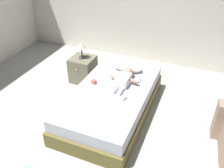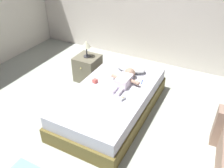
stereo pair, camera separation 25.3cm
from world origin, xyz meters
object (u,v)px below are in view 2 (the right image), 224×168
baby (126,79)px  lamp (86,45)px  bed (112,101)px  nightstand (88,68)px  toothbrush (142,81)px  baby_bottle (122,98)px  toy_block (95,81)px  pillow (131,68)px

baby → lamp: size_ratio=2.02×
bed → nightstand: nightstand is taller
toothbrush → baby_bottle: baby_bottle is taller
toothbrush → toy_block: (-0.65, -0.36, 0.02)m
nightstand → toy_block: (0.55, -0.63, 0.22)m
baby → nightstand: size_ratio=1.31×
baby → lamp: lamp is taller
bed → nightstand: size_ratio=4.26×
pillow → toy_block: size_ratio=7.28×
toy_block → baby_bottle: (0.58, -0.21, -0.00)m
pillow → toy_block: 0.69m
toothbrush → baby: bearing=-147.2°
pillow → baby: 0.39m
baby → pillow: bearing=101.8°
baby → bed: bearing=-110.9°
pillow → nightstand: pillow is taller
toy_block → toothbrush: bearing=29.1°
baby → toothbrush: 0.27m
baby → baby_bottle: bearing=-70.7°
bed → baby_bottle: (0.25, -0.16, 0.25)m
nightstand → baby_bottle: bearing=-36.6°
baby → toothbrush: size_ratio=5.19×
baby_bottle → baby: bearing=109.3°
lamp → baby_bottle: bearing=-36.7°
nightstand → toothbrush: bearing=-12.5°
toothbrush → nightstand: 1.24m
toy_block → pillow: bearing=59.8°
bed → toy_block: (-0.33, 0.05, 0.25)m
lamp → baby_bottle: lamp is taller
pillow → lamp: size_ratio=1.65×
pillow → baby: size_ratio=0.81×
nightstand → bed: bearing=-37.7°
nightstand → pillow: bearing=-1.9°
baby → nightstand: 1.09m
lamp → baby_bottle: 1.42m
pillow → bed: bearing=-92.0°
bed → pillow: size_ratio=3.98×
nightstand → lamp: size_ratio=1.54×
lamp → pillow: bearing=-1.9°
toothbrush → nightstand: (-1.20, 0.26, -0.20)m
baby → toothbrush: (0.22, 0.14, -0.06)m
bed → toy_block: 0.42m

